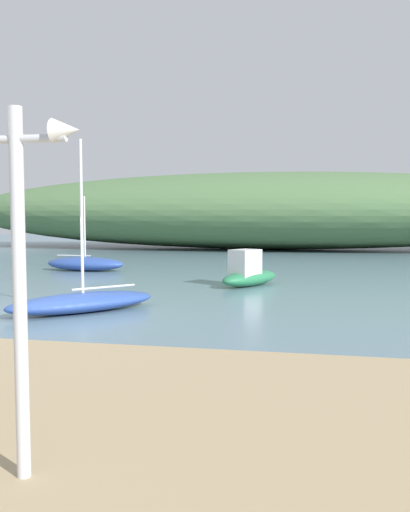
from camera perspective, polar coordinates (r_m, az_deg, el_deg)
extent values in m
plane|color=slate|center=(14.41, -16.50, -5.99)|extent=(120.00, 120.00, 0.00)
ellipsoid|color=#517547|center=(42.52, 6.02, 4.82)|extent=(51.20, 12.87, 6.02)
cylinder|color=silver|center=(4.90, -19.17, -4.05)|extent=(0.12, 0.12, 3.23)
cylinder|color=silver|center=(4.90, -19.56, 11.68)|extent=(0.92, 0.07, 0.07)
cone|color=silver|center=(4.69, -14.61, 12.87)|extent=(0.24, 0.21, 0.21)
ellipsoid|color=#2D4C9E|center=(14.51, -12.90, -4.84)|extent=(3.70, 3.89, 0.51)
cylinder|color=silver|center=(14.33, -13.04, 3.81)|extent=(0.08, 0.08, 4.16)
cylinder|color=silver|center=(14.71, -10.73, -3.31)|extent=(1.28, 1.40, 0.06)
ellipsoid|color=#2D4C9E|center=(25.54, -12.67, -0.83)|extent=(3.79, 1.43, 0.65)
cylinder|color=silver|center=(25.46, -12.73, 2.85)|extent=(0.08, 0.08, 3.01)
cylinder|color=silver|center=(25.76, -13.82, 0.04)|extent=(1.69, 0.10, 0.06)
ellipsoid|color=#287A4C|center=(19.53, 4.81, -2.36)|extent=(2.31, 3.06, 0.57)
cube|color=silver|center=(19.24, 4.30, -0.75)|extent=(1.19, 1.29, 0.97)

